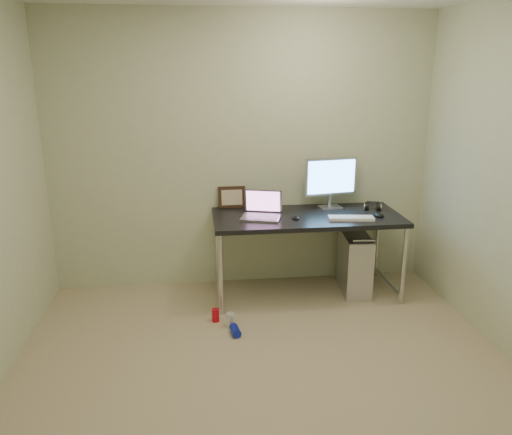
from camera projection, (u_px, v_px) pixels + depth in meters
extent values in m
plane|color=tan|center=(269.00, 388.00, 3.25)|extent=(3.50, 3.50, 0.00)
cube|color=beige|center=(243.00, 154.00, 4.55)|extent=(3.50, 0.02, 2.50)
cube|color=black|center=(307.00, 217.00, 4.42)|extent=(1.66, 0.73, 0.04)
cylinder|color=silver|center=(221.00, 275.00, 4.13)|extent=(0.04, 0.04, 0.71)
cylinder|color=silver|center=(217.00, 248.00, 4.74)|extent=(0.04, 0.04, 0.71)
cylinder|color=silver|center=(404.00, 266.00, 4.31)|extent=(0.04, 0.04, 0.71)
cylinder|color=silver|center=(377.00, 242.00, 4.92)|extent=(0.04, 0.04, 0.71)
cylinder|color=silver|center=(220.00, 289.00, 4.51)|extent=(0.04, 0.65, 0.04)
cylinder|color=silver|center=(388.00, 281.00, 4.69)|extent=(0.04, 0.65, 0.04)
cube|color=silver|center=(354.00, 263.00, 4.61)|extent=(0.28, 0.54, 0.54)
cylinder|color=silver|center=(364.00, 240.00, 4.32)|extent=(0.20, 0.04, 0.03)
cylinder|color=silver|center=(349.00, 225.00, 4.73)|extent=(0.20, 0.04, 0.03)
cylinder|color=black|center=(341.00, 239.00, 4.86)|extent=(0.01, 0.16, 0.69)
cylinder|color=black|center=(350.00, 241.00, 4.86)|extent=(0.02, 0.11, 0.71)
cylinder|color=red|center=(216.00, 315.00, 4.09)|extent=(0.07, 0.07, 0.11)
cylinder|color=silver|center=(230.00, 320.00, 4.00)|extent=(0.08, 0.08, 0.12)
cylinder|color=#1220B5|center=(235.00, 331.00, 3.89)|extent=(0.09, 0.14, 0.07)
cube|color=silver|center=(261.00, 218.00, 4.31)|extent=(0.38, 0.32, 0.02)
cube|color=gray|center=(261.00, 216.00, 4.31)|extent=(0.33, 0.27, 0.00)
cube|color=gray|center=(263.00, 201.00, 4.40)|extent=(0.33, 0.14, 0.21)
cube|color=#824D7C|center=(263.00, 201.00, 4.40)|extent=(0.30, 0.12, 0.18)
cube|color=silver|center=(330.00, 207.00, 4.64)|extent=(0.22, 0.17, 0.01)
cylinder|color=silver|center=(330.00, 200.00, 4.64)|extent=(0.03, 0.03, 0.11)
cube|color=silver|center=(331.00, 176.00, 4.57)|extent=(0.50, 0.11, 0.35)
cube|color=#53A2ED|center=(332.00, 177.00, 4.55)|extent=(0.45, 0.08, 0.30)
cube|color=white|center=(351.00, 218.00, 4.29)|extent=(0.40, 0.18, 0.02)
ellipsoid|color=black|center=(379.00, 214.00, 4.38)|extent=(0.09, 0.13, 0.04)
ellipsoid|color=black|center=(295.00, 217.00, 4.30)|extent=(0.08, 0.11, 0.03)
cylinder|color=black|center=(367.00, 207.00, 4.57)|extent=(0.06, 0.10, 0.09)
cylinder|color=black|center=(378.00, 207.00, 4.59)|extent=(0.06, 0.10, 0.09)
cube|color=black|center=(373.00, 202.00, 4.57)|extent=(0.11, 0.05, 0.01)
cube|color=black|center=(232.00, 197.00, 4.63)|extent=(0.25, 0.07, 0.20)
cylinder|color=silver|center=(253.00, 205.00, 4.57)|extent=(0.01, 0.01, 0.09)
cylinder|color=white|center=(253.00, 199.00, 4.56)|extent=(0.04, 0.03, 0.04)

